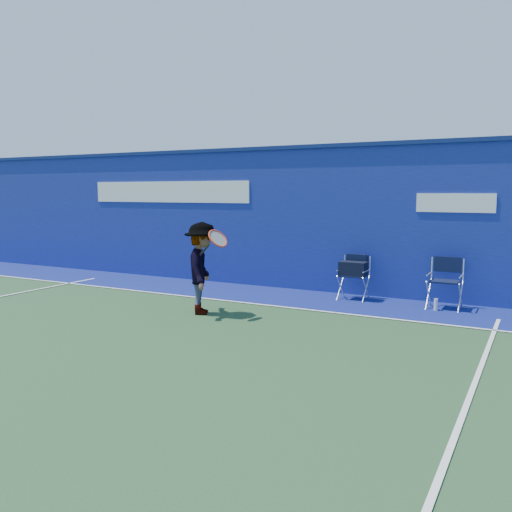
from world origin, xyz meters
The scene contains 8 objects.
ground centered at (0.00, 0.00, 0.00)m, with size 80.00×80.00×0.00m, color #254626.
stadium_wall centered at (0.00, 5.20, 1.55)m, with size 24.00×0.50×3.08m.
out_of_bounds_strip centered at (0.00, 4.10, 0.00)m, with size 24.00×1.80×0.01m, color navy.
court_lines centered at (0.00, 0.60, 0.01)m, with size 24.00×12.00×0.01m.
directors_chair_left centered at (1.83, 4.54, 0.37)m, with size 0.52×0.48×0.87m.
directors_chair_right centered at (3.55, 4.48, 0.29)m, with size 0.55×0.50×0.92m.
water_bottle centered at (3.45, 4.24, 0.11)m, with size 0.07×0.07×0.22m, color silver.
tennis_player centered at (-0.09, 2.10, 0.80)m, with size 1.07×1.18×1.59m.
Camera 1 is at (5.08, -5.60, 2.11)m, focal length 38.00 mm.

